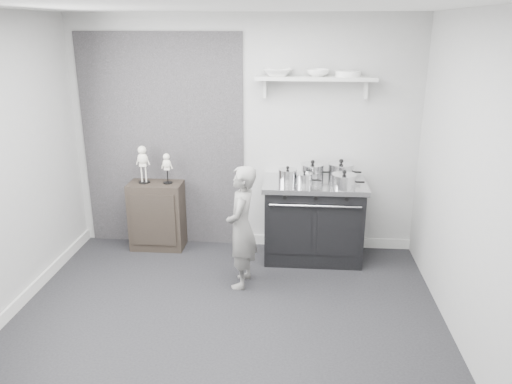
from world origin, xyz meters
TOP-DOWN VIEW (x-y plane):
  - ground at (0.00, 0.00)m, footprint 4.00×4.00m
  - room_shell at (-0.09, 0.15)m, footprint 4.02×3.62m
  - wall_shelf at (0.80, 1.68)m, footprint 1.30×0.26m
  - stove at (0.83, 1.48)m, footprint 1.14×0.71m
  - side_cabinet at (-1.02, 1.61)m, footprint 0.62×0.36m
  - child at (0.08, 0.76)m, footprint 0.35×0.49m
  - pot_front_left at (0.52, 1.41)m, footprint 0.29×0.21m
  - pot_back_left at (0.80, 1.59)m, footprint 0.35×0.26m
  - pot_back_right at (1.12, 1.60)m, footprint 0.38×0.29m
  - pot_front_right at (1.12, 1.27)m, footprint 0.35×0.26m
  - pot_front_center at (0.71, 1.34)m, footprint 0.27×0.18m
  - skeleton_full at (-1.15, 1.61)m, footprint 0.14×0.09m
  - skeleton_torso at (-0.87, 1.61)m, footprint 0.11×0.07m
  - bowl_large at (0.39, 1.67)m, footprint 0.32×0.32m
  - bowl_small at (0.82, 1.67)m, footprint 0.24×0.24m
  - plate_stack at (1.14, 1.67)m, footprint 0.27×0.27m

SIDE VIEW (x-z plane):
  - ground at x=0.00m, z-range 0.00..0.00m
  - side_cabinet at x=-1.02m, z-range 0.00..0.81m
  - stove at x=0.83m, z-range 0.00..0.92m
  - child at x=0.08m, z-range 0.00..1.27m
  - pot_front_center at x=0.71m, z-range 0.90..1.06m
  - pot_front_right at x=1.12m, z-range 0.89..1.09m
  - pot_front_left at x=0.52m, z-range 0.90..1.09m
  - pot_back_left at x=0.80m, z-range 0.89..1.11m
  - pot_back_right at x=1.12m, z-range 0.89..1.12m
  - skeleton_torso at x=-0.87m, z-range 0.81..1.22m
  - skeleton_full at x=-1.15m, z-range 0.81..1.32m
  - room_shell at x=-0.09m, z-range 0.28..2.99m
  - wall_shelf at x=0.80m, z-range 1.89..2.13m
  - plate_stack at x=1.14m, z-range 2.04..2.10m
  - bowl_small at x=0.82m, z-range 2.04..2.11m
  - bowl_large at x=0.39m, z-range 2.04..2.12m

